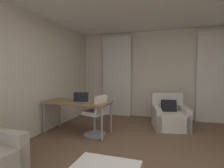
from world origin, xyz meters
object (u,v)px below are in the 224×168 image
(armchair, at_px, (169,117))
(desk, at_px, (78,104))
(desk_chair, at_px, (96,118))
(laptop, at_px, (82,100))

(armchair, xyz_separation_m, desk, (-1.94, -1.06, 0.40))
(armchair, relative_size, desk_chair, 1.12)
(laptop, bearing_deg, armchair, 32.01)
(armchair, height_order, laptop, laptop)
(armchair, bearing_deg, laptop, -147.99)
(armchair, bearing_deg, desk, -151.41)
(desk, distance_m, laptop, 0.18)
(armchair, relative_size, desk, 0.68)
(desk, relative_size, laptop, 4.02)
(desk_chair, xyz_separation_m, laptop, (-0.31, -0.04, 0.38))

